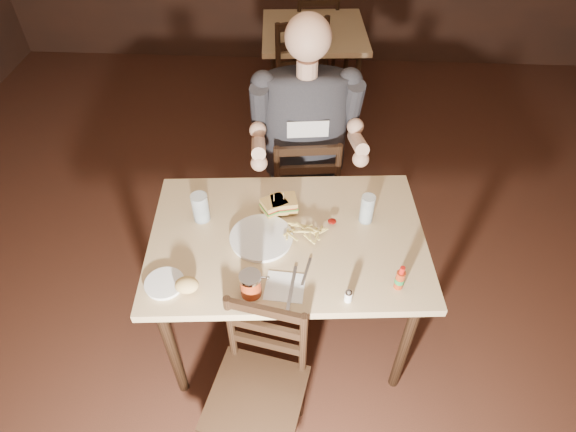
# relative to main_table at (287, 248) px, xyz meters

# --- Properties ---
(room_shell) EXTENTS (7.00, 7.00, 7.00)m
(room_shell) POSITION_rel_main_table_xyz_m (0.07, -0.25, 0.71)
(room_shell) COLOR black
(room_shell) RESTS_ON ground
(main_table) EXTENTS (1.31, 0.92, 0.77)m
(main_table) POSITION_rel_main_table_xyz_m (0.00, 0.00, 0.00)
(main_table) COLOR tan
(main_table) RESTS_ON ground
(bg_table) EXTENTS (0.86, 0.86, 0.77)m
(bg_table) POSITION_rel_main_table_xyz_m (0.09, 2.20, -0.01)
(bg_table) COLOR tan
(bg_table) RESTS_ON ground
(chair_far) EXTENTS (0.46, 0.49, 0.88)m
(chair_far) POSITION_rel_main_table_xyz_m (0.06, 0.72, -0.25)
(chair_far) COLOR black
(chair_far) RESTS_ON ground
(chair_near) EXTENTS (0.46, 0.49, 0.83)m
(chair_near) POSITION_rel_main_table_xyz_m (-0.10, -0.60, -0.28)
(chair_near) COLOR black
(chair_near) RESTS_ON ground
(bg_chair_far) EXTENTS (0.46, 0.49, 0.86)m
(bg_chair_far) POSITION_rel_main_table_xyz_m (0.09, 2.75, -0.26)
(bg_chair_far) COLOR black
(bg_chair_far) RESTS_ON ground
(bg_chair_near) EXTENTS (0.62, 0.64, 0.99)m
(bg_chair_near) POSITION_rel_main_table_xyz_m (0.09, 1.65, -0.20)
(bg_chair_near) COLOR black
(bg_chair_near) RESTS_ON ground
(diner) EXTENTS (0.65, 0.54, 1.04)m
(diner) POSITION_rel_main_table_xyz_m (0.06, 0.66, 0.28)
(diner) COLOR #2B2C30
(diner) RESTS_ON chair_far
(dinner_plate) EXTENTS (0.30, 0.30, 0.02)m
(dinner_plate) POSITION_rel_main_table_xyz_m (-0.12, -0.03, 0.09)
(dinner_plate) COLOR white
(dinner_plate) RESTS_ON main_table
(sandwich_left) EXTENTS (0.14, 0.12, 0.10)m
(sandwich_left) POSITION_rel_main_table_xyz_m (-0.03, 0.17, 0.14)
(sandwich_left) COLOR gold
(sandwich_left) RESTS_ON dinner_plate
(sandwich_right) EXTENTS (0.14, 0.13, 0.10)m
(sandwich_right) POSITION_rel_main_table_xyz_m (-0.07, 0.15, 0.14)
(sandwich_right) COLOR gold
(sandwich_right) RESTS_ON dinner_plate
(fries_pile) EXTENTS (0.24, 0.18, 0.04)m
(fries_pile) POSITION_rel_main_table_xyz_m (0.07, 0.01, 0.11)
(fries_pile) COLOR #CFB85E
(fries_pile) RESTS_ON dinner_plate
(ketchup_dollop) EXTENTS (0.04, 0.04, 0.01)m
(ketchup_dollop) POSITION_rel_main_table_xyz_m (0.20, 0.09, 0.10)
(ketchup_dollop) COLOR maroon
(ketchup_dollop) RESTS_ON dinner_plate
(glass_left) EXTENTS (0.08, 0.08, 0.14)m
(glass_left) POSITION_rel_main_table_xyz_m (-0.41, 0.09, 0.15)
(glass_left) COLOR silver
(glass_left) RESTS_ON main_table
(glass_right) EXTENTS (0.07, 0.07, 0.15)m
(glass_right) POSITION_rel_main_table_xyz_m (0.36, 0.12, 0.15)
(glass_right) COLOR silver
(glass_right) RESTS_ON main_table
(hot_sauce) EXTENTS (0.04, 0.04, 0.12)m
(hot_sauce) POSITION_rel_main_table_xyz_m (0.47, -0.26, 0.14)
(hot_sauce) COLOR maroon
(hot_sauce) RESTS_ON main_table
(salt_shaker) EXTENTS (0.03, 0.03, 0.06)m
(salt_shaker) POSITION_rel_main_table_xyz_m (0.26, -0.34, 0.11)
(salt_shaker) COLOR white
(salt_shaker) RESTS_ON main_table
(syrup_dispenser) EXTENTS (0.10, 0.10, 0.11)m
(syrup_dispenser) POSITION_rel_main_table_xyz_m (-0.13, -0.32, 0.13)
(syrup_dispenser) COLOR maroon
(syrup_dispenser) RESTS_ON main_table
(napkin) EXTENTS (0.17, 0.16, 0.00)m
(napkin) POSITION_rel_main_table_xyz_m (0.01, -0.28, 0.08)
(napkin) COLOR white
(napkin) RESTS_ON main_table
(knife) EXTENTS (0.04, 0.23, 0.01)m
(knife) POSITION_rel_main_table_xyz_m (0.03, -0.29, 0.08)
(knife) COLOR silver
(knife) RESTS_ON napkin
(fork) EXTENTS (0.04, 0.15, 0.00)m
(fork) POSITION_rel_main_table_xyz_m (0.09, -0.20, 0.08)
(fork) COLOR silver
(fork) RESTS_ON napkin
(side_plate) EXTENTS (0.17, 0.17, 0.01)m
(side_plate) POSITION_rel_main_table_xyz_m (-0.49, -0.30, 0.08)
(side_plate) COLOR white
(side_plate) RESTS_ON main_table
(bread_roll) EXTENTS (0.10, 0.09, 0.06)m
(bread_roll) POSITION_rel_main_table_xyz_m (-0.39, -0.33, 0.12)
(bread_roll) COLOR #DAAE5E
(bread_roll) RESTS_ON side_plate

